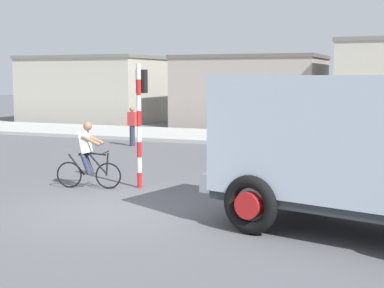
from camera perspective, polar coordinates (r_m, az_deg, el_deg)
ground_plane at (r=12.51m, az=-7.94°, el=-6.56°), size 120.00×120.00×0.00m
sidewalk_far at (r=25.80m, az=8.30°, el=0.52°), size 80.00×5.00×0.16m
truck_foreground at (r=10.77m, az=16.68°, el=0.06°), size 5.85×3.76×2.90m
cyclist at (r=14.84m, az=-10.42°, el=-1.11°), size 1.69×0.59×1.72m
traffic_light_pole at (r=14.66m, az=-5.22°, el=3.61°), size 0.24×0.43×3.20m
car_red_near at (r=20.00m, az=9.47°, el=0.81°), size 4.16×2.21×1.60m
pedestrian_near_kerb at (r=23.62m, az=-6.03°, el=1.85°), size 0.34×0.22×1.62m
building_corner_left at (r=38.08m, az=-8.94°, el=5.53°), size 8.29×8.09×4.13m
building_mid_block at (r=32.92m, az=5.90°, el=5.31°), size 8.13×5.59×4.05m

